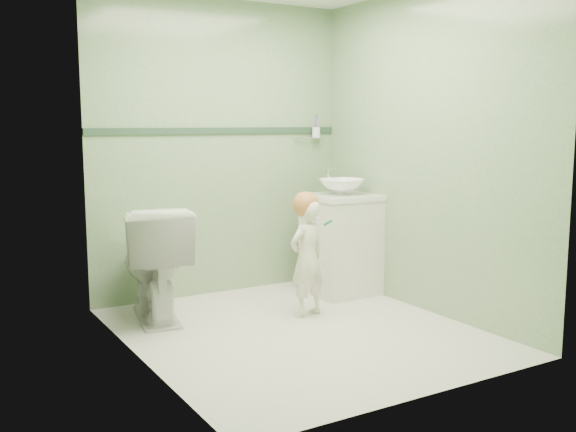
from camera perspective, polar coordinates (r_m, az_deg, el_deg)
ground at (r=4.57m, az=0.98°, el=-9.97°), size 2.50×2.50×0.00m
room_shell at (r=4.34m, az=1.02°, el=5.25°), size 2.50×2.54×2.40m
trim_stripe at (r=5.43m, az=-5.93°, el=7.37°), size 2.20×0.02×0.05m
vanity at (r=5.48m, az=4.62°, el=-2.60°), size 0.52×0.50×0.80m
counter at (r=5.42m, az=4.67°, el=1.66°), size 0.54×0.52×0.04m
basin at (r=5.41m, az=4.68°, el=2.55°), size 0.37×0.37×0.13m
faucet at (r=5.56m, az=3.58°, el=3.53°), size 0.03×0.13×0.18m
cup_holder at (r=5.82m, az=2.38°, el=7.26°), size 0.26×0.07×0.21m
toilet at (r=4.85m, az=-11.54°, el=-3.94°), size 0.61×0.89×0.84m
toddler at (r=4.83m, az=1.68°, el=-3.68°), size 0.35×0.26×0.86m
hair_cap at (r=4.79m, az=1.54°, el=1.00°), size 0.19×0.19×0.19m
teal_toothbrush at (r=4.75m, az=3.37°, el=-0.55°), size 0.11×0.14×0.08m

